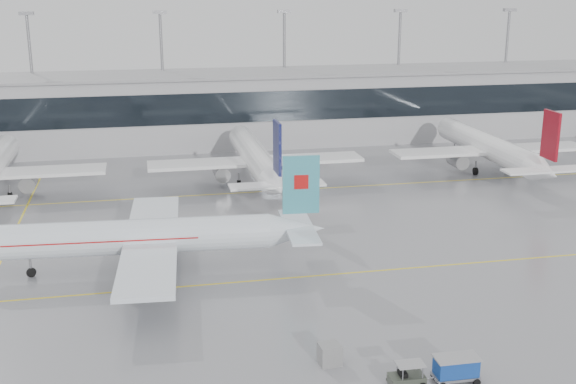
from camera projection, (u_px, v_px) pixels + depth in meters
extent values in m
plane|color=gray|center=(314.00, 276.00, 68.97)|extent=(320.00, 320.00, 0.00)
cube|color=yellow|center=(314.00, 276.00, 68.97)|extent=(120.00, 0.25, 0.01)
cube|color=yellow|center=(261.00, 192.00, 97.20)|extent=(120.00, 0.25, 0.01)
cube|color=yellow|center=(8.00, 245.00, 77.19)|extent=(0.25, 60.00, 0.01)
cube|color=#A0A0A4|center=(229.00, 109.00, 125.67)|extent=(180.00, 15.00, 12.00)
cube|color=black|center=(235.00, 108.00, 118.15)|extent=(180.00, 0.20, 5.00)
cube|color=gray|center=(229.00, 74.00, 123.96)|extent=(182.00, 16.00, 0.40)
cylinder|color=gray|center=(33.00, 81.00, 123.45)|extent=(0.50, 0.50, 22.00)
cube|color=gray|center=(26.00, 13.00, 120.34)|extent=(2.40, 1.00, 0.60)
cylinder|color=gray|center=(163.00, 78.00, 127.78)|extent=(0.50, 0.50, 22.00)
cube|color=gray|center=(160.00, 12.00, 124.67)|extent=(2.40, 1.00, 0.60)
cylinder|color=gray|center=(284.00, 75.00, 132.10)|extent=(0.50, 0.50, 22.00)
cube|color=gray|center=(284.00, 11.00, 128.99)|extent=(2.40, 1.00, 0.60)
cylinder|color=gray|center=(398.00, 72.00, 136.42)|extent=(0.50, 0.50, 22.00)
cube|color=gray|center=(401.00, 11.00, 133.31)|extent=(2.40, 1.00, 0.60)
cylinder|color=gray|center=(505.00, 69.00, 140.74)|extent=(0.50, 0.50, 22.00)
cube|color=gray|center=(510.00, 10.00, 137.63)|extent=(2.40, 1.00, 0.60)
cylinder|color=white|center=(135.00, 237.00, 69.06)|extent=(25.94, 5.15, 3.38)
cone|color=white|center=(297.00, 229.00, 71.12)|extent=(5.82, 3.76, 3.38)
cube|color=white|center=(151.00, 240.00, 69.37)|extent=(6.91, 28.19, 0.45)
cube|color=white|center=(299.00, 227.00, 71.06)|extent=(3.53, 10.90, 0.25)
cube|color=teal|center=(301.00, 185.00, 69.91)|extent=(3.62, 0.60, 5.77)
cylinder|color=gray|center=(144.00, 274.00, 65.15)|extent=(3.74, 2.34, 2.10)
cylinder|color=gray|center=(149.00, 238.00, 74.29)|extent=(3.74, 2.34, 2.10)
cylinder|color=gray|center=(31.00, 265.00, 68.43)|extent=(0.20, 0.20, 1.44)
cylinder|color=black|center=(31.00, 272.00, 68.63)|extent=(0.92, 0.36, 0.90)
cylinder|color=gray|center=(162.00, 268.00, 67.55)|extent=(0.24, 0.24, 1.44)
cylinder|color=black|center=(162.00, 275.00, 67.75)|extent=(1.13, 0.52, 1.10)
cylinder|color=gray|center=(163.00, 249.00, 72.50)|extent=(0.24, 0.24, 1.44)
cylinder|color=black|center=(164.00, 255.00, 72.70)|extent=(1.13, 0.52, 1.10)
cube|color=#B70F0F|center=(301.00, 182.00, 69.83)|extent=(1.43, 0.55, 1.40)
cube|color=#B70F0F|center=(103.00, 236.00, 68.62)|extent=(18.19, 4.64, 0.12)
cone|color=white|center=(9.00, 144.00, 108.74)|extent=(3.59, 4.00, 3.59)
cylinder|color=gray|center=(29.00, 182.00, 94.51)|extent=(2.10, 3.60, 2.10)
cylinder|color=gray|center=(5.00, 168.00, 104.75)|extent=(0.20, 0.20, 1.56)
cylinder|color=black|center=(6.00, 173.00, 104.96)|extent=(0.30, 0.90, 0.90)
cylinder|color=gray|center=(10.00, 191.00, 92.83)|extent=(0.24, 0.24, 1.56)
cylinder|color=black|center=(10.00, 196.00, 93.04)|extent=(0.45, 1.10, 1.10)
cylinder|color=white|center=(254.00, 156.00, 100.86)|extent=(3.59, 27.36, 3.59)
cone|color=white|center=(239.00, 134.00, 115.62)|extent=(3.59, 4.00, 3.59)
cone|color=white|center=(277.00, 187.00, 85.35)|extent=(3.59, 5.60, 3.59)
cube|color=white|center=(256.00, 161.00, 99.56)|extent=(29.64, 5.00, 0.45)
cube|color=white|center=(277.00, 185.00, 85.08)|extent=(11.40, 2.80, 0.25)
cube|color=#0B0F43|center=(277.00, 148.00, 83.64)|extent=(0.35, 3.60, 6.12)
cylinder|color=gray|center=(221.00, 173.00, 99.50)|extent=(2.10, 3.60, 2.10)
cylinder|color=gray|center=(289.00, 169.00, 101.39)|extent=(2.10, 3.60, 2.10)
cylinder|color=gray|center=(244.00, 157.00, 111.62)|extent=(0.20, 0.20, 1.56)
cylinder|color=black|center=(244.00, 162.00, 111.84)|extent=(0.30, 0.90, 0.90)
cylinder|color=gray|center=(239.00, 179.00, 98.68)|extent=(0.24, 0.24, 1.56)
cylinder|color=black|center=(239.00, 184.00, 98.89)|extent=(0.45, 1.10, 1.10)
cylinder|color=gray|center=(276.00, 177.00, 99.70)|extent=(0.24, 0.24, 1.56)
cylinder|color=black|center=(276.00, 182.00, 99.92)|extent=(0.45, 1.10, 1.10)
cylinder|color=white|center=(486.00, 145.00, 107.74)|extent=(3.59, 27.36, 3.59)
cone|color=white|center=(443.00, 126.00, 122.49)|extent=(3.59, 4.00, 3.59)
cone|color=white|center=(545.00, 172.00, 92.23)|extent=(3.59, 5.60, 3.59)
cube|color=white|center=(490.00, 150.00, 106.44)|extent=(29.64, 5.00, 0.45)
cube|color=white|center=(546.00, 170.00, 91.96)|extent=(11.40, 2.80, 0.25)
cube|color=maroon|center=(551.00, 135.00, 90.52)|extent=(0.35, 3.60, 6.12)
cylinder|color=gray|center=(458.00, 161.00, 106.38)|extent=(2.10, 3.60, 2.10)
cylinder|color=gray|center=(517.00, 158.00, 108.26)|extent=(2.10, 3.60, 2.10)
cylinder|color=gray|center=(454.00, 147.00, 118.50)|extent=(0.20, 0.20, 1.56)
cylinder|color=black|center=(454.00, 152.00, 118.71)|extent=(0.30, 0.90, 0.90)
cylinder|color=gray|center=(476.00, 166.00, 105.56)|extent=(0.24, 0.24, 1.56)
cylinder|color=black|center=(475.00, 171.00, 105.77)|extent=(0.45, 1.10, 1.10)
cylinder|color=gray|center=(508.00, 164.00, 106.58)|extent=(0.24, 0.24, 1.56)
cylinder|color=black|center=(508.00, 169.00, 106.79)|extent=(0.45, 1.10, 1.10)
cube|color=#343930|center=(407.00, 380.00, 49.73)|extent=(2.47, 1.36, 0.72)
cube|color=gray|center=(410.00, 364.00, 49.44)|extent=(1.96, 1.35, 0.06)
cube|color=black|center=(403.00, 374.00, 49.55)|extent=(0.52, 0.82, 0.41)
cylinder|color=gray|center=(432.00, 378.00, 50.08)|extent=(1.23, 0.10, 0.08)
cylinder|color=gray|center=(403.00, 375.00, 48.91)|extent=(0.08, 0.08, 0.92)
cylinder|color=gray|center=(397.00, 367.00, 49.97)|extent=(0.08, 0.08, 0.92)
cylinder|color=gray|center=(423.00, 373.00, 49.17)|extent=(0.08, 0.08, 0.92)
cylinder|color=gray|center=(417.00, 365.00, 50.23)|extent=(0.08, 0.08, 0.92)
cylinder|color=black|center=(391.00, 379.00, 50.26)|extent=(0.62, 0.21, 0.61)
cylinder|color=black|center=(416.00, 377.00, 50.60)|extent=(0.62, 0.21, 0.61)
cube|color=gray|center=(455.00, 376.00, 50.42)|extent=(3.16, 1.61, 0.19)
cube|color=navy|center=(456.00, 366.00, 50.22)|extent=(2.95, 1.50, 1.26)
cube|color=gray|center=(457.00, 358.00, 50.03)|extent=(3.16, 1.72, 0.10)
cylinder|color=black|center=(434.00, 374.00, 50.99)|extent=(0.53, 0.20, 0.52)
cylinder|color=black|center=(477.00, 382.00, 49.96)|extent=(0.53, 0.20, 0.52)
cylinder|color=black|center=(467.00, 371.00, 51.45)|extent=(0.53, 0.20, 0.52)
cube|color=gray|center=(330.00, 354.00, 52.75)|extent=(1.64, 1.54, 1.56)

